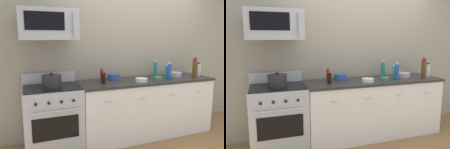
{
  "view_description": "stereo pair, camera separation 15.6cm",
  "coord_description": "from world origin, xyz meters",
  "views": [
    {
      "loc": [
        -1.8,
        -3.03,
        1.58
      ],
      "look_at": [
        -0.62,
        -0.05,
        1.04
      ],
      "focal_mm": 35.51,
      "sensor_mm": 36.0,
      "label": 1
    },
    {
      "loc": [
        -1.65,
        -3.09,
        1.58
      ],
      "look_at": [
        -0.62,
        -0.05,
        1.04
      ],
      "focal_mm": 35.51,
      "sensor_mm": 36.0,
      "label": 2
    }
  ],
  "objects": [
    {
      "name": "bottle_soda_blue",
      "position": [
        0.33,
        -0.12,
        1.05
      ],
      "size": [
        0.06,
        0.06,
        0.27
      ],
      "color": "#1E4CA5",
      "rests_on": "countertop_slab"
    },
    {
      "name": "bowl_blue_mixing",
      "position": [
        -0.51,
        0.16,
        0.97
      ],
      "size": [
        0.2,
        0.2,
        0.09
      ],
      "color": "#2D519E",
      "rests_on": "countertop_slab"
    },
    {
      "name": "bottle_sparkling_teal",
      "position": [
        0.24,
        0.15,
        1.05
      ],
      "size": [
        0.07,
        0.07,
        0.28
      ],
      "color": "#197F7A",
      "rests_on": "countertop_slab"
    },
    {
      "name": "bottle_hot_sauce_red",
      "position": [
        -0.73,
        0.09,
        1.02
      ],
      "size": [
        0.05,
        0.05,
        0.21
      ],
      "color": "#B21914",
      "rests_on": "countertop_slab"
    },
    {
      "name": "back_wall",
      "position": [
        0.0,
        0.41,
        1.35
      ],
      "size": [
        5.31,
        0.1,
        2.7
      ],
      "primitive_type": "cube",
      "color": "#9E937F",
      "rests_on": "ground_plane"
    },
    {
      "name": "counter_unit",
      "position": [
        0.0,
        -0.0,
        0.46
      ],
      "size": [
        2.22,
        0.66,
        0.92
      ],
      "color": "white",
      "rests_on": "ground_plane"
    },
    {
      "name": "bottle_vinegar_white",
      "position": [
        0.98,
        -0.07,
        1.03
      ],
      "size": [
        0.07,
        0.07,
        0.24
      ],
      "color": "silver",
      "rests_on": "countertop_slab"
    },
    {
      "name": "bottle_soy_sauce_dark",
      "position": [
        -0.75,
        -0.06,
        1.0
      ],
      "size": [
        0.06,
        0.06,
        0.17
      ],
      "color": "black",
      "rests_on": "countertop_slab"
    },
    {
      "name": "bottle_dish_soap",
      "position": [
        0.37,
        -0.0,
        1.02
      ],
      "size": [
        0.06,
        0.06,
        0.22
      ],
      "color": "teal",
      "rests_on": "countertop_slab"
    },
    {
      "name": "stockpot",
      "position": [
        -1.48,
        -0.05,
        1.01
      ],
      "size": [
        0.25,
        0.25,
        0.2
      ],
      "color": "#262628",
      "rests_on": "range_oven"
    },
    {
      "name": "bottle_wine_amber",
      "position": [
        0.86,
        -0.1,
        1.08
      ],
      "size": [
        0.07,
        0.07,
        0.33
      ],
      "color": "#59330F",
      "rests_on": "countertop_slab"
    },
    {
      "name": "microwave",
      "position": [
        -1.48,
        0.05,
        1.75
      ],
      "size": [
        0.74,
        0.44,
        0.4
      ],
      "color": "#B7BABF"
    },
    {
      "name": "bowl_green_glaze",
      "position": [
        0.14,
        -0.11,
        0.95
      ],
      "size": [
        0.14,
        0.14,
        0.05
      ],
      "color": "#477A4C",
      "rests_on": "countertop_slab"
    },
    {
      "name": "bowl_white_ceramic",
      "position": [
        -0.17,
        -0.14,
        0.95
      ],
      "size": [
        0.18,
        0.18,
        0.05
      ],
      "color": "white",
      "rests_on": "countertop_slab"
    },
    {
      "name": "range_oven",
      "position": [
        -1.48,
        0.0,
        0.47
      ],
      "size": [
        0.76,
        0.69,
        1.07
      ],
      "color": "#B7BABF",
      "rests_on": "ground_plane"
    },
    {
      "name": "bowl_steel_prep",
      "position": [
        0.59,
        0.05,
        0.96
      ],
      "size": [
        0.22,
        0.22,
        0.07
      ],
      "color": "#B2B5BA",
      "rests_on": "countertop_slab"
    },
    {
      "name": "ground_plane",
      "position": [
        0.0,
        0.0,
        0.0
      ],
      "size": [
        6.37,
        6.37,
        0.0
      ],
      "primitive_type": "plane",
      "color": "olive"
    }
  ]
}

